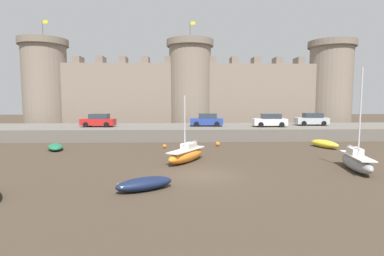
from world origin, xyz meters
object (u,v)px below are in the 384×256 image
rowboat_near_channel_left (55,147)px  car_quay_centre_west (207,120)px  sailboat_midflat_right (356,161)px  mooring_buoy_mid_mud (218,144)px  mooring_buoy_off_centre (165,146)px  car_quay_west (270,120)px  sailboat_foreground_centre (187,154)px  car_quay_east (99,121)px  rowboat_midflat_centre (144,184)px  car_quay_centre_east (312,119)px  rowboat_foreground_right (324,144)px

rowboat_near_channel_left → car_quay_centre_west: (15.19, 9.31, 1.89)m
sailboat_midflat_right → car_quay_centre_west: (-8.52, 18.48, 1.55)m
mooring_buoy_mid_mud → mooring_buoy_off_centre: bearing=-168.6°
mooring_buoy_mid_mud → car_quay_west: (7.28, 6.41, 1.96)m
sailboat_foreground_centre → car_quay_east: 18.32m
mooring_buoy_mid_mud → car_quay_west: bearing=41.4°
mooring_buoy_off_centre → car_quay_centre_west: 10.11m
sailboat_midflat_right → car_quay_west: bearing=92.4°
rowboat_midflat_centre → car_quay_east: 23.57m
mooring_buoy_mid_mud → sailboat_midflat_right: bearing=-53.8°
mooring_buoy_off_centre → car_quay_centre_east: bearing=26.4°
car_quay_centre_east → rowboat_midflat_centre: bearing=-129.4°
sailboat_foreground_centre → mooring_buoy_off_centre: 6.96m
sailboat_foreground_centre → car_quay_west: sailboat_foreground_centre is taller
rowboat_foreground_right → mooring_buoy_off_centre: size_ratio=9.60×
sailboat_foreground_centre → car_quay_east: bearing=125.8°
rowboat_foreground_right → car_quay_east: size_ratio=0.85×
rowboat_foreground_right → car_quay_west: car_quay_west is taller
car_quay_centre_west → car_quay_west: same height
car_quay_centre_east → car_quay_east: same height
rowboat_midflat_centre → mooring_buoy_mid_mud: bearing=69.2°
car_quay_west → mooring_buoy_off_centre: bearing=-149.4°
mooring_buoy_off_centre → mooring_buoy_mid_mud: bearing=11.4°
mooring_buoy_mid_mud → car_quay_east: 15.82m
sailboat_foreground_centre → rowboat_foreground_right: sailboat_foreground_centre is taller
mooring_buoy_mid_mud → car_quay_centre_west: 7.81m
rowboat_midflat_centre → mooring_buoy_mid_mud: 15.92m
mooring_buoy_mid_mud → car_quay_centre_east: size_ratio=0.11×
rowboat_near_channel_left → mooring_buoy_off_centre: 10.34m
mooring_buoy_off_centre → car_quay_east: car_quay_east is taller
mooring_buoy_off_centre → car_quay_west: 14.86m
sailboat_midflat_right → rowboat_foreground_right: size_ratio=1.93×
mooring_buoy_off_centre → car_quay_west: bearing=30.6°
rowboat_foreground_right → mooring_buoy_off_centre: bearing=179.0°
sailboat_midflat_right → car_quay_centre_west: bearing=114.8°
rowboat_midflat_centre → mooring_buoy_off_centre: 13.80m
rowboat_foreground_right → mooring_buoy_mid_mud: rowboat_foreground_right is taller
rowboat_near_channel_left → car_quay_west: (22.99, 8.18, 1.89)m
sailboat_midflat_right → car_quay_centre_east: (5.34, 19.16, 1.55)m
car_quay_east → mooring_buoy_off_centre: bearing=-43.4°
rowboat_midflat_centre → mooring_buoy_mid_mud: rowboat_midflat_centre is taller
rowboat_near_channel_left → car_quay_east: size_ratio=0.84×
car_quay_centre_east → mooring_buoy_mid_mud: bearing=-148.4°
car_quay_west → car_quay_centre_east: bearing=16.6°
car_quay_centre_west → rowboat_near_channel_left: bearing=-148.5°
rowboat_foreground_right → mooring_buoy_mid_mud: 10.55m
rowboat_near_channel_left → mooring_buoy_mid_mud: 15.81m
sailboat_midflat_right → car_quay_east: (-22.02, 18.01, 1.55)m
car_quay_centre_east → car_quay_east: bearing=-177.6°
sailboat_foreground_centre → car_quay_east: sailboat_foreground_centre is taller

